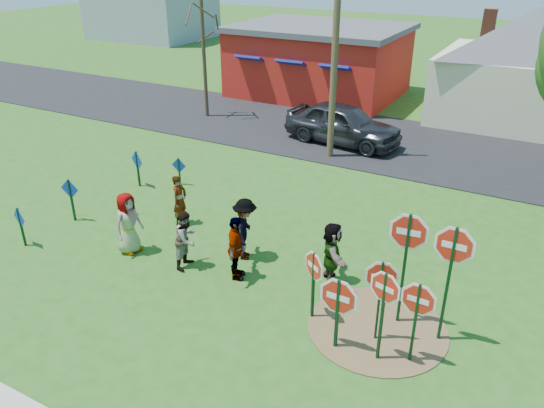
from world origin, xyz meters
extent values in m
plane|color=#225217|center=(0.00, 0.00, 0.00)|extent=(120.00, 120.00, 0.00)
cube|color=black|center=(0.00, 11.50, 0.02)|extent=(120.00, 7.50, 0.04)
cylinder|color=brown|center=(4.50, -1.00, 0.01)|extent=(3.20, 3.20, 0.03)
cube|color=#A72210|center=(-5.50, 18.00, 1.80)|extent=(9.00, 7.00, 3.60)
cube|color=#4C4C51|center=(-5.50, 18.00, 3.75)|extent=(9.40, 7.40, 0.30)
cube|color=navy|center=(-8.00, 14.40, 2.40)|extent=(1.60, 0.78, 0.45)
cube|color=navy|center=(-5.50, 14.40, 2.40)|extent=(1.60, 0.78, 0.45)
cube|color=navy|center=(-3.00, 14.40, 2.40)|extent=(1.60, 0.78, 0.45)
cube|color=beige|center=(5.50, 18.00, 1.60)|extent=(8.00, 7.00, 3.20)
pyramid|color=#4C4C51|center=(5.50, 18.00, 5.40)|extent=(9.40, 9.40, 2.20)
cube|color=brown|center=(3.50, 17.00, 4.60)|extent=(0.55, 0.55, 1.40)
cube|color=#0D311A|center=(3.00, -1.33, 0.88)|extent=(0.08, 0.08, 1.76)
cylinder|color=white|center=(3.00, -1.33, 1.42)|extent=(0.81, 0.53, 0.95)
cylinder|color=red|center=(3.00, -1.33, 1.42)|extent=(0.70, 0.46, 0.82)
cube|color=white|center=(3.00, -1.33, 1.42)|extent=(0.35, 0.23, 0.12)
cube|color=#0D311A|center=(4.83, -0.52, 1.41)|extent=(0.07, 0.08, 2.82)
cylinder|color=white|center=(4.83, -0.52, 2.39)|extent=(1.16, 0.13, 1.17)
cylinder|color=red|center=(4.83, -0.52, 2.39)|extent=(1.00, 0.12, 1.01)
cube|color=white|center=(4.83, -0.52, 2.39)|extent=(0.51, 0.06, 0.15)
cylinder|color=gold|center=(4.83, -0.52, 2.39)|extent=(1.16, 0.12, 1.17)
cube|color=#0D311A|center=(4.82, -1.96, 1.09)|extent=(0.07, 0.07, 2.17)
cylinder|color=white|center=(4.82, -1.96, 1.83)|extent=(0.92, 0.27, 0.95)
cylinder|color=red|center=(4.82, -1.96, 1.83)|extent=(0.79, 0.24, 0.82)
cube|color=white|center=(4.82, -1.96, 1.83)|extent=(0.40, 0.12, 0.12)
cube|color=#0D311A|center=(5.82, -0.69, 1.42)|extent=(0.06, 0.08, 2.84)
cylinder|color=white|center=(5.82, -0.69, 2.42)|extent=(1.15, 0.05, 1.14)
cylinder|color=red|center=(5.82, -0.69, 2.42)|extent=(0.99, 0.05, 0.99)
cube|color=white|center=(5.82, -0.69, 2.42)|extent=(0.50, 0.02, 0.14)
cylinder|color=gold|center=(5.82, -0.69, 2.42)|extent=(1.14, 0.04, 1.14)
cube|color=#0D311A|center=(3.88, -2.03, 0.88)|extent=(0.06, 0.08, 1.75)
cylinder|color=white|center=(3.88, -2.03, 1.33)|extent=(1.17, 0.05, 1.17)
cylinder|color=red|center=(3.88, -2.03, 1.33)|extent=(1.01, 0.05, 1.01)
cube|color=white|center=(3.88, -2.03, 1.33)|extent=(0.51, 0.02, 0.15)
cube|color=#0D311A|center=(5.44, -1.67, 0.97)|extent=(0.06, 0.07, 1.93)
cylinder|color=white|center=(5.44, -1.67, 1.57)|extent=(1.00, 0.07, 1.00)
cylinder|color=red|center=(5.44, -1.67, 1.57)|extent=(0.86, 0.06, 0.86)
cube|color=white|center=(5.44, -1.67, 1.57)|extent=(0.44, 0.03, 0.12)
cylinder|color=gold|center=(5.44, -1.67, 1.57)|extent=(1.00, 0.06, 1.00)
cube|color=#0D311A|center=(4.57, -1.36, 1.01)|extent=(0.07, 0.08, 2.02)
cylinder|color=white|center=(4.57, -1.36, 1.66)|extent=(0.94, 0.30, 0.98)
cylinder|color=red|center=(4.57, -1.36, 1.66)|extent=(0.81, 0.26, 0.84)
cube|color=white|center=(4.57, -1.36, 1.66)|extent=(0.41, 0.13, 0.12)
cube|color=#0D311A|center=(-5.79, -2.33, 0.61)|extent=(0.06, 0.07, 1.22)
cube|color=navy|center=(-5.79, -2.33, 0.91)|extent=(0.63, 0.16, 0.65)
cube|color=#0D311A|center=(-5.73, -0.49, 0.71)|extent=(0.06, 0.07, 1.42)
cube|color=navy|center=(-5.73, -0.49, 1.10)|extent=(0.66, 0.10, 0.66)
cube|color=#0D311A|center=(-5.72, 2.56, 0.67)|extent=(0.08, 0.08, 1.34)
cube|color=navy|center=(-5.72, 2.56, 1.00)|extent=(0.69, 0.26, 0.73)
cube|color=#0D311A|center=(-4.50, 3.37, 0.52)|extent=(0.05, 0.06, 1.04)
cube|color=navy|center=(-4.50, 3.37, 0.76)|extent=(0.58, 0.08, 0.58)
imported|color=#4A4C9C|center=(-2.83, -1.08, 0.91)|extent=(0.64, 0.93, 1.83)
imported|color=#206754|center=(-2.60, 0.97, 0.81)|extent=(0.42, 0.61, 1.62)
imported|color=brown|center=(-0.93, -0.91, 0.83)|extent=(0.71, 0.87, 1.66)
imported|color=#353539|center=(0.24, 0.20, 0.90)|extent=(1.10, 1.34, 1.80)
imported|color=#5B3061|center=(0.55, -0.78, 0.89)|extent=(0.78, 1.13, 1.79)
imported|color=#1B5730|center=(2.80, 0.27, 0.85)|extent=(1.26, 1.61, 1.70)
imported|color=#292A2E|center=(-0.95, 10.42, 0.92)|extent=(5.38, 2.71, 1.76)
cylinder|color=#4C3823|center=(-0.80, 8.68, 4.26)|extent=(0.26, 0.26, 8.51)
cylinder|color=#382819|center=(-8.60, 10.99, 3.16)|extent=(0.18, 0.18, 6.31)
camera|label=1|loc=(7.01, -10.67, 7.94)|focal=35.00mm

